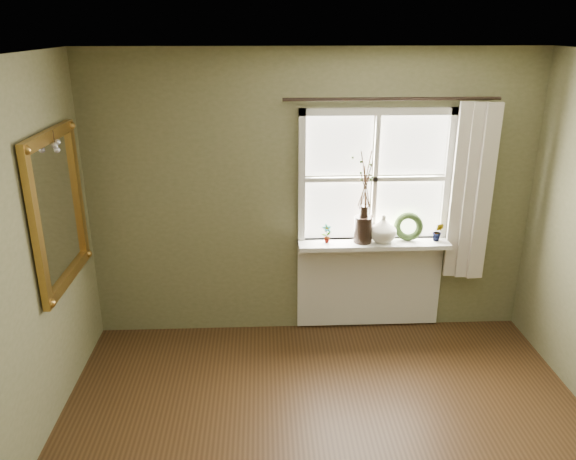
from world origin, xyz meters
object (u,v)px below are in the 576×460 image
(cream_vase, at_px, (383,229))
(gilt_mirror, at_px, (58,209))
(wreath, at_px, (408,229))
(dark_jug, at_px, (363,230))

(cream_vase, distance_m, gilt_mirror, 2.70)
(wreath, bearing_deg, gilt_mirror, -152.84)
(cream_vase, xyz_separation_m, gilt_mirror, (-2.59, -0.64, 0.43))
(cream_vase, height_order, gilt_mirror, gilt_mirror)
(wreath, bearing_deg, dark_jug, -160.88)
(dark_jug, xyz_separation_m, wreath, (0.42, 0.04, -0.02))
(wreath, bearing_deg, cream_vase, -156.82)
(dark_jug, height_order, cream_vase, cream_vase)
(dark_jug, bearing_deg, cream_vase, 0.00)
(wreath, xyz_separation_m, gilt_mirror, (-2.83, -0.68, 0.46))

